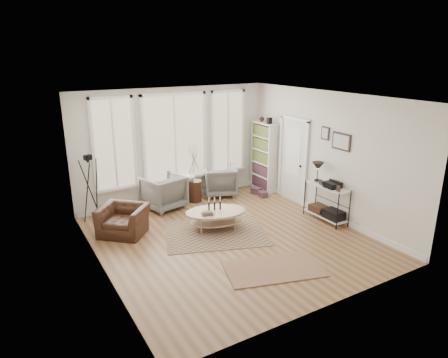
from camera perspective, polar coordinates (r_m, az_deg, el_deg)
room at (r=7.94m, az=0.97°, el=0.96°), size 5.50×5.54×2.90m
bay_window at (r=10.21m, az=-7.01°, el=5.66°), size 4.14×0.12×2.24m
door at (r=10.34m, az=9.86°, el=2.92°), size 0.09×1.06×2.22m
bookcase at (r=11.12m, az=5.74°, el=3.24°), size 0.31×0.85×2.06m
low_shelf at (r=9.39m, az=14.41°, el=-2.82°), size 0.38×1.08×1.30m
wall_art at (r=9.17m, az=15.83°, el=5.48°), size 0.04×0.88×0.44m
rug_main at (r=8.63m, az=-1.16°, el=-7.74°), size 2.54×2.22×0.01m
rug_runner at (r=7.37m, az=7.12°, el=-12.54°), size 1.93×1.41×0.01m
coffee_table at (r=8.72m, az=-1.22°, el=-5.15°), size 1.50×1.17×0.61m
armchair_left at (r=9.95m, az=-8.68°, el=-1.84°), size 1.10×1.12×0.84m
armchair_right at (r=10.78m, az=-0.61°, el=-0.26°), size 1.09×1.10×0.78m
side_table at (r=10.23m, az=-4.28°, el=0.79°), size 0.37×0.37×1.56m
vase at (r=10.23m, az=-4.90°, el=0.38°), size 0.30×0.30×0.25m
accent_chair at (r=8.76m, az=-14.21°, el=-5.72°), size 1.27×1.26×0.62m
tripod_camera at (r=9.42m, az=-18.43°, el=-1.74°), size 0.55×0.55×1.57m
book_stack_near at (r=10.98m, az=4.66°, el=-1.68°), size 0.28×0.31×0.17m
book_stack_far at (r=10.75m, az=5.59°, el=-2.18°), size 0.21×0.26×0.15m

